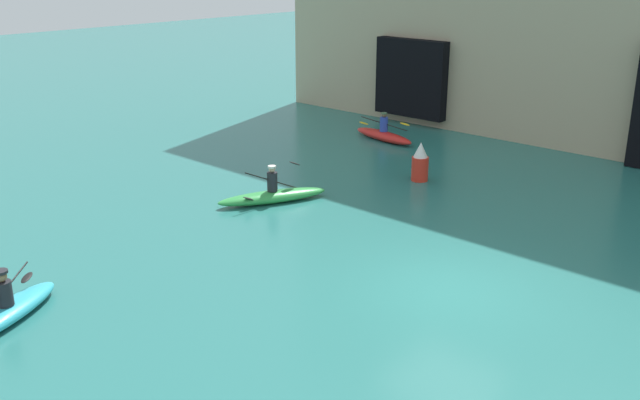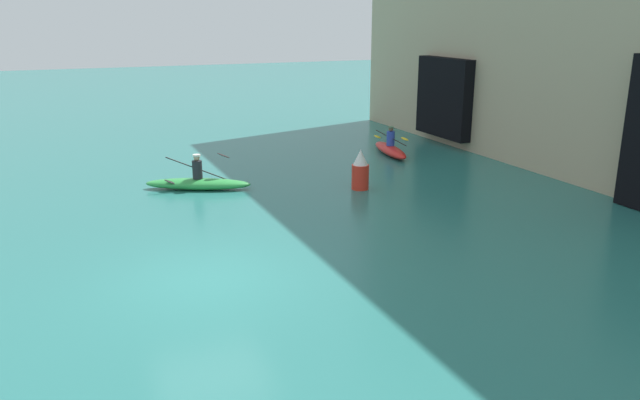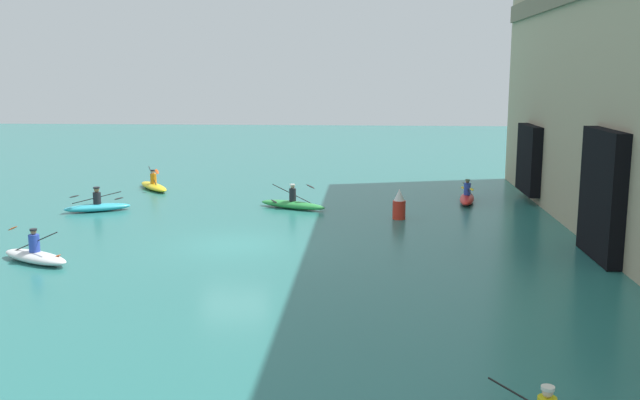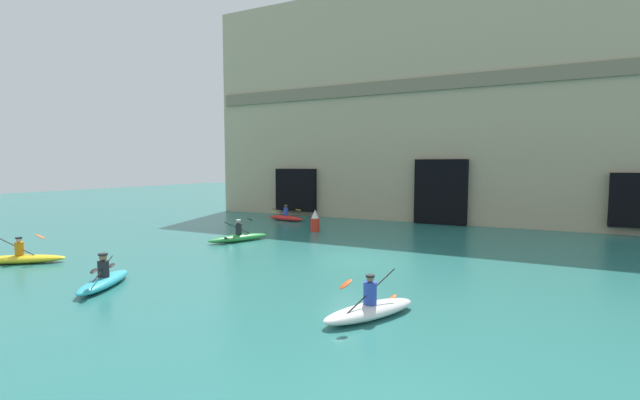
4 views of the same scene
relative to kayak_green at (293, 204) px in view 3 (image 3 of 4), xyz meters
name	(u,v)px [view 3 (image 3 of 4)]	position (x,y,z in m)	size (l,w,h in m)	color
ground_plane	(234,245)	(7.21, -1.41, -0.23)	(120.00, 120.00, 0.00)	#28706B
kayak_green	(293,204)	(0.00, 0.00, 0.00)	(2.10, 3.40, 1.19)	green
kayak_white	(35,256)	(10.10, -7.58, 0.01)	(2.15, 3.04, 1.20)	white
kayak_cyan	(97,206)	(1.28, -8.85, 0.01)	(1.97, 2.99, 1.13)	#33B2C6
kayak_yellow	(154,186)	(-4.90, -8.11, -0.02)	(3.28, 2.66, 1.23)	yellow
kayak_red	(467,198)	(-2.16, 8.33, 0.01)	(3.18, 1.16, 1.15)	red
marker_buoy	(399,205)	(2.03, 4.86, 0.38)	(0.56, 0.56, 1.31)	red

